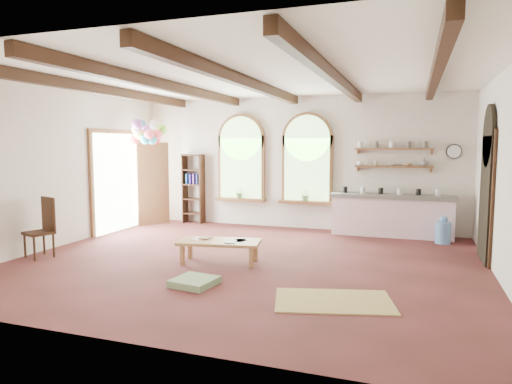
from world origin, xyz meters
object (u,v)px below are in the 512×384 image
at_px(coffee_table, 220,243).
at_px(side_chair, 40,240).
at_px(balloon_cluster, 147,133).
at_px(kitchen_counter, 392,215).

height_order(coffee_table, side_chair, side_chair).
relative_size(side_chair, balloon_cluster, 0.95).
bearing_deg(coffee_table, kitchen_counter, 51.85).
relative_size(kitchen_counter, coffee_table, 1.81).
relative_size(coffee_table, side_chair, 1.35).
xyz_separation_m(kitchen_counter, balloon_cluster, (-5.70, -0.90, 1.86)).
xyz_separation_m(coffee_table, balloon_cluster, (-3.00, 2.54, 1.98)).
distance_m(kitchen_counter, side_chair, 7.24).
distance_m(kitchen_counter, balloon_cluster, 6.07).
height_order(kitchen_counter, balloon_cluster, balloon_cluster).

